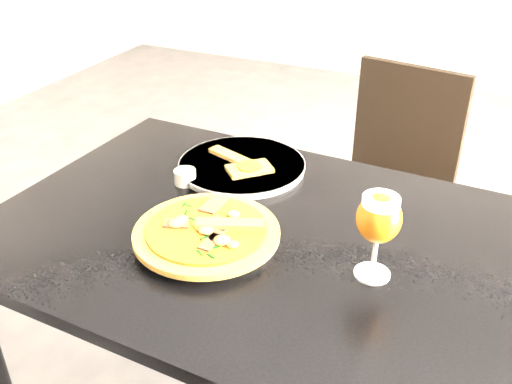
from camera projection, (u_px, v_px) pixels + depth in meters
The scene contains 10 objects.
ground at pixel (244, 353), 1.91m from camera, with size 6.00×6.00×0.00m, color #4D4D4F.
dining_table at pixel (268, 266), 1.25m from camera, with size 1.23×0.84×0.75m.
chair_far at pixel (388, 184), 1.95m from camera, with size 0.46×0.46×0.86m.
plate_main at pixel (214, 235), 1.19m from camera, with size 0.27×0.27×0.01m, color silver.
pizza at pixel (207, 231), 1.17m from camera, with size 0.30×0.30×0.03m.
plate_second at pixel (242, 166), 1.45m from camera, with size 0.32×0.32×0.02m, color silver.
crust_scraps at pixel (243, 164), 1.43m from camera, with size 0.20×0.14×0.02m.
loose_crust at pixel (231, 189), 1.36m from camera, with size 0.11×0.03×0.01m, color #905922.
sauce_cup at pixel (185, 176), 1.38m from camera, with size 0.05×0.05×0.04m.
beer_glass at pixel (379, 219), 1.02m from camera, with size 0.08×0.08×0.17m.
Camera 1 is at (0.62, -1.24, 1.43)m, focal length 40.00 mm.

